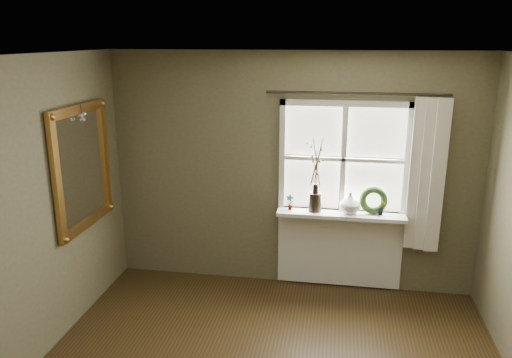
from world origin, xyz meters
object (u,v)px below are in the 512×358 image
(cream_vase, at_px, (350,203))
(gilt_mirror, at_px, (82,167))
(wreath, at_px, (373,203))
(dark_jug, at_px, (315,202))

(cream_vase, distance_m, gilt_mirror, 2.75)
(cream_vase, xyz_separation_m, wreath, (0.24, 0.04, -0.00))
(dark_jug, height_order, cream_vase, cream_vase)
(wreath, bearing_deg, dark_jug, -175.81)
(dark_jug, xyz_separation_m, gilt_mirror, (-2.24, -0.74, 0.48))
(wreath, relative_size, gilt_mirror, 0.24)
(dark_jug, relative_size, cream_vase, 0.90)
(gilt_mirror, bearing_deg, cream_vase, 15.92)
(dark_jug, relative_size, wreath, 0.70)
(wreath, bearing_deg, cream_vase, -170.27)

